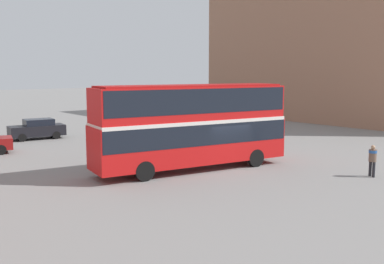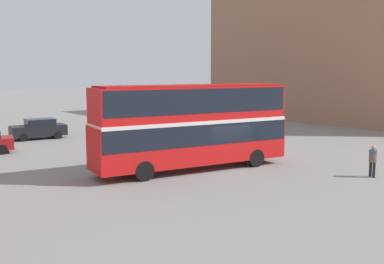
{
  "view_description": "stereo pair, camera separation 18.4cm",
  "coord_description": "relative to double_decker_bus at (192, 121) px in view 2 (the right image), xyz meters",
  "views": [
    {
      "loc": [
        -17.22,
        -17.96,
        5.47
      ],
      "look_at": [
        -1.54,
        0.99,
        2.13
      ],
      "focal_mm": 42.0,
      "sensor_mm": 36.0,
      "label": 1
    },
    {
      "loc": [
        -17.08,
        -18.08,
        5.47
      ],
      "look_at": [
        -1.54,
        0.99,
        2.13
      ],
      "focal_mm": 42.0,
      "sensor_mm": 36.0,
      "label": 2
    }
  ],
  "objects": [
    {
      "name": "building_row_right",
      "position": [
        28.08,
        10.84,
        5.8
      ],
      "size": [
        8.63,
        29.54,
        17.01
      ],
      "color": "#9E7056",
      "rests_on": "ground_plane"
    },
    {
      "name": "pedestrian_foreground",
      "position": [
        6.16,
        -7.29,
        -1.69
      ],
      "size": [
        0.53,
        0.53,
        1.67
      ],
      "rotation": [
        0.0,
        0.0,
        2.8
      ],
      "color": "#232328",
      "rests_on": "ground_plane"
    },
    {
      "name": "double_decker_bus",
      "position": [
        0.0,
        0.0,
        0.0
      ],
      "size": [
        11.48,
        4.36,
        4.73
      ],
      "rotation": [
        0.0,
        0.0,
        -0.17
      ],
      "color": "red",
      "rests_on": "ground_plane"
    },
    {
      "name": "parked_car_side_street",
      "position": [
        -2.36,
        16.86,
        -1.89
      ],
      "size": [
        4.49,
        2.33,
        1.63
      ],
      "rotation": [
        0.0,
        0.0,
        3.01
      ],
      "color": "black",
      "rests_on": "ground_plane"
    },
    {
      "name": "parked_car_kerb_near",
      "position": [
        2.86,
        9.11,
        -1.98
      ],
      "size": [
        4.27,
        1.99,
        1.43
      ],
      "rotation": [
        0.0,
        0.0,
        3.09
      ],
      "color": "slate",
      "rests_on": "ground_plane"
    },
    {
      "name": "ground_plane",
      "position": [
        1.54,
        -0.99,
        -2.72
      ],
      "size": [
        240.0,
        240.0,
        0.0
      ],
      "primitive_type": "plane",
      "color": "gray"
    }
  ]
}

